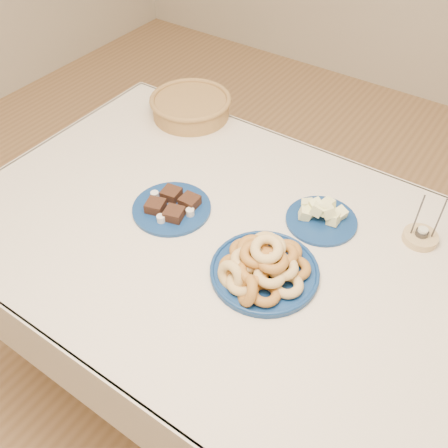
{
  "coord_description": "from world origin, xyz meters",
  "views": [
    {
      "loc": [
        0.56,
        -0.87,
        1.82
      ],
      "look_at": [
        0.0,
        -0.05,
        0.85
      ],
      "focal_mm": 40.0,
      "sensor_mm": 36.0,
      "label": 1
    }
  ],
  "objects_px": {
    "candle_holder": "(421,236)",
    "brownie_plate": "(172,207)",
    "melon_plate": "(321,216)",
    "donut_platter": "(263,266)",
    "dining_table": "(233,262)",
    "wicker_basket": "(191,106)"
  },
  "relations": [
    {
      "from": "candle_holder",
      "to": "brownie_plate",
      "type": "bearing_deg",
      "value": -155.5
    },
    {
      "from": "melon_plate",
      "to": "brownie_plate",
      "type": "xyz_separation_m",
      "value": [
        -0.41,
        -0.22,
        -0.01
      ]
    },
    {
      "from": "donut_platter",
      "to": "melon_plate",
      "type": "xyz_separation_m",
      "value": [
        0.03,
        0.29,
        -0.02
      ]
    },
    {
      "from": "dining_table",
      "to": "donut_platter",
      "type": "bearing_deg",
      "value": -26.21
    },
    {
      "from": "melon_plate",
      "to": "candle_holder",
      "type": "xyz_separation_m",
      "value": [
        0.28,
        0.09,
        -0.0
      ]
    },
    {
      "from": "dining_table",
      "to": "candle_holder",
      "type": "bearing_deg",
      "value": 33.71
    },
    {
      "from": "brownie_plate",
      "to": "candle_holder",
      "type": "relative_size",
      "value": 1.73
    },
    {
      "from": "wicker_basket",
      "to": "candle_holder",
      "type": "relative_size",
      "value": 2.1
    },
    {
      "from": "donut_platter",
      "to": "candle_holder",
      "type": "bearing_deg",
      "value": 50.36
    },
    {
      "from": "melon_plate",
      "to": "candle_holder",
      "type": "distance_m",
      "value": 0.29
    },
    {
      "from": "donut_platter",
      "to": "brownie_plate",
      "type": "xyz_separation_m",
      "value": [
        -0.37,
        0.06,
        -0.02
      ]
    },
    {
      "from": "candle_holder",
      "to": "donut_platter",
      "type": "bearing_deg",
      "value": -129.64
    },
    {
      "from": "donut_platter",
      "to": "melon_plate",
      "type": "relative_size",
      "value": 1.79
    },
    {
      "from": "dining_table",
      "to": "wicker_basket",
      "type": "bearing_deg",
      "value": 137.77
    },
    {
      "from": "donut_platter",
      "to": "melon_plate",
      "type": "distance_m",
      "value": 0.29
    },
    {
      "from": "donut_platter",
      "to": "wicker_basket",
      "type": "relative_size",
      "value": 1.12
    },
    {
      "from": "melon_plate",
      "to": "brownie_plate",
      "type": "bearing_deg",
      "value": -151.38
    },
    {
      "from": "dining_table",
      "to": "candle_holder",
      "type": "height_order",
      "value": "candle_holder"
    },
    {
      "from": "dining_table",
      "to": "brownie_plate",
      "type": "height_order",
      "value": "brownie_plate"
    },
    {
      "from": "melon_plate",
      "to": "wicker_basket",
      "type": "height_order",
      "value": "wicker_basket"
    },
    {
      "from": "brownie_plate",
      "to": "wicker_basket",
      "type": "height_order",
      "value": "wicker_basket"
    },
    {
      "from": "dining_table",
      "to": "donut_platter",
      "type": "distance_m",
      "value": 0.22
    }
  ]
}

